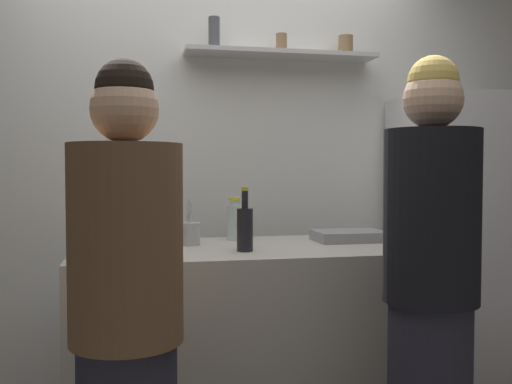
# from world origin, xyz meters

# --- Properties ---
(back_wall_assembly) EXTENTS (4.80, 0.32, 2.60)m
(back_wall_assembly) POSITION_xyz_m (0.00, 1.25, 1.30)
(back_wall_assembly) COLOR white
(back_wall_assembly) RESTS_ON ground
(refrigerator) EXTENTS (0.64, 0.67, 1.67)m
(refrigerator) POSITION_xyz_m (1.35, 0.85, 0.84)
(refrigerator) COLOR white
(refrigerator) RESTS_ON ground
(counter) EXTENTS (1.63, 0.75, 0.91)m
(counter) POSITION_xyz_m (0.08, 0.47, 0.46)
(counter) COLOR #B7B2A8
(counter) RESTS_ON ground
(baking_pan) EXTENTS (0.34, 0.24, 0.05)m
(baking_pan) POSITION_xyz_m (0.57, 0.57, 0.94)
(baking_pan) COLOR gray
(baking_pan) RESTS_ON counter
(utensil_holder) EXTENTS (0.10, 0.10, 0.21)m
(utensil_holder) POSITION_xyz_m (-0.21, 0.58, 0.96)
(utensil_holder) COLOR #B2B2B7
(utensil_holder) RESTS_ON counter
(wine_bottle_amber_glass) EXTENTS (0.07, 0.07, 0.29)m
(wine_bottle_amber_glass) POSITION_xyz_m (-0.39, 0.51, 1.02)
(wine_bottle_amber_glass) COLOR #472814
(wine_bottle_amber_glass) RESTS_ON counter
(wine_bottle_dark_glass) EXTENTS (0.07, 0.07, 0.28)m
(wine_bottle_dark_glass) POSITION_xyz_m (0.01, 0.33, 1.01)
(wine_bottle_dark_glass) COLOR black
(wine_bottle_dark_glass) RESTS_ON counter
(wine_bottle_green_glass) EXTENTS (0.06, 0.06, 0.32)m
(wine_bottle_green_glass) POSITION_xyz_m (-0.63, 0.18, 1.03)
(wine_bottle_green_glass) COLOR #19471E
(wine_bottle_green_glass) RESTS_ON counter
(water_bottle_plastic) EXTENTS (0.08, 0.08, 0.21)m
(water_bottle_plastic) POSITION_xyz_m (0.03, 0.73, 1.01)
(water_bottle_plastic) COLOR silver
(water_bottle_plastic) RESTS_ON counter
(person_brown_jacket) EXTENTS (0.34, 0.34, 1.59)m
(person_brown_jacket) POSITION_xyz_m (-0.48, -0.34, 0.78)
(person_brown_jacket) COLOR #262633
(person_brown_jacket) RESTS_ON ground
(person_blonde) EXTENTS (0.34, 0.34, 1.67)m
(person_blonde) POSITION_xyz_m (0.59, -0.21, 0.83)
(person_blonde) COLOR #262633
(person_blonde) RESTS_ON ground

